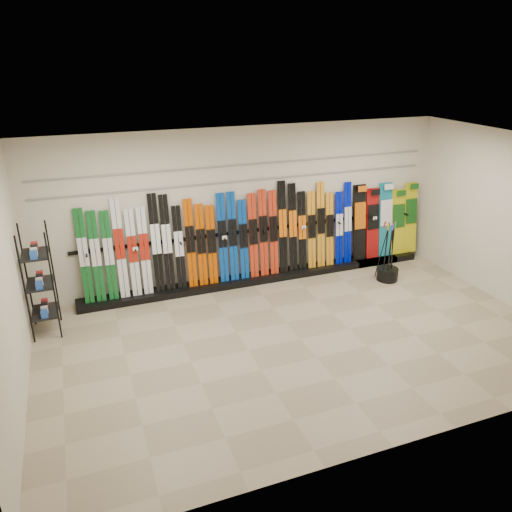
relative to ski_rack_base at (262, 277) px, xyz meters
name	(u,v)px	position (x,y,z in m)	size (l,w,h in m)	color
floor	(300,339)	(-0.22, -2.28, -0.06)	(8.00, 8.00, 0.00)	gray
back_wall	(247,206)	(-0.22, 0.22, 1.44)	(8.00, 8.00, 0.00)	beige
left_wall	(6,295)	(-4.22, -2.28, 1.44)	(5.00, 5.00, 0.00)	beige
right_wall	(512,221)	(3.78, -2.28, 1.44)	(5.00, 5.00, 0.00)	beige
ceiling	(308,149)	(-0.22, -2.28, 2.94)	(8.00, 8.00, 0.00)	silver
ski_rack_base	(262,277)	(0.00, 0.00, 0.00)	(8.00, 0.40, 0.12)	black
skis	(227,239)	(-0.69, 0.06, 0.89)	(5.37, 0.25, 1.82)	#105920
snowboards	(386,221)	(2.87, 0.08, 0.82)	(1.58, 0.25, 1.59)	black
accessory_rack	(40,281)	(-3.97, -0.58, 0.83)	(0.40, 0.60, 1.78)	black
pole_bin	(387,274)	(2.35, -0.87, 0.07)	(0.41, 0.41, 0.25)	black
ski_poles	(389,252)	(2.33, -0.87, 0.55)	(0.29, 0.32, 1.18)	black
slatwall_rail_0	(247,181)	(-0.22, 0.20, 1.94)	(7.60, 0.02, 0.03)	gray
slatwall_rail_1	(247,165)	(-0.22, 0.20, 2.24)	(7.60, 0.02, 0.03)	gray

